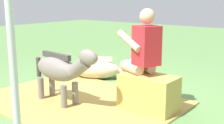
{
  "coord_description": "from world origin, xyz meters",
  "views": [
    {
      "loc": [
        -2.81,
        3.27,
        1.51
      ],
      "look_at": [
        -0.06,
        -0.18,
        0.55
      ],
      "focal_mm": 47.57,
      "sensor_mm": 36.0,
      "label": 1
    }
  ],
  "objects_px": {
    "pony_lying": "(102,69)",
    "person_seated": "(141,54)",
    "tent_pole_left": "(11,38)",
    "hay_bale": "(148,93)",
    "pony_standing": "(60,69)"
  },
  "relations": [
    {
      "from": "person_seated",
      "to": "tent_pole_left",
      "type": "bearing_deg",
      "value": 95.35
    },
    {
      "from": "pony_lying",
      "to": "tent_pole_left",
      "type": "distance_m",
      "value": 3.46
    },
    {
      "from": "pony_standing",
      "to": "person_seated",
      "type": "bearing_deg",
      "value": -147.99
    },
    {
      "from": "tent_pole_left",
      "to": "pony_lying",
      "type": "bearing_deg",
      "value": -61.17
    },
    {
      "from": "person_seated",
      "to": "hay_bale",
      "type": "bearing_deg",
      "value": 164.43
    },
    {
      "from": "pony_standing",
      "to": "hay_bale",
      "type": "bearing_deg",
      "value": -153.53
    },
    {
      "from": "person_seated",
      "to": "pony_lying",
      "type": "distance_m",
      "value": 1.72
    },
    {
      "from": "person_seated",
      "to": "tent_pole_left",
      "type": "xyz_separation_m",
      "value": [
        -0.2,
        2.09,
        0.45
      ]
    },
    {
      "from": "pony_lying",
      "to": "pony_standing",
      "type": "bearing_deg",
      "value": 107.27
    },
    {
      "from": "person_seated",
      "to": "pony_standing",
      "type": "relative_size",
      "value": 1.02
    },
    {
      "from": "pony_lying",
      "to": "person_seated",
      "type": "bearing_deg",
      "value": 150.03
    },
    {
      "from": "hay_bale",
      "to": "pony_lying",
      "type": "distance_m",
      "value": 1.78
    },
    {
      "from": "hay_bale",
      "to": "pony_standing",
      "type": "height_order",
      "value": "pony_standing"
    },
    {
      "from": "hay_bale",
      "to": "tent_pole_left",
      "type": "bearing_deg",
      "value": 91.07
    },
    {
      "from": "hay_bale",
      "to": "tent_pole_left",
      "type": "xyz_separation_m",
      "value": [
        -0.04,
        2.05,
        0.97
      ]
    }
  ]
}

